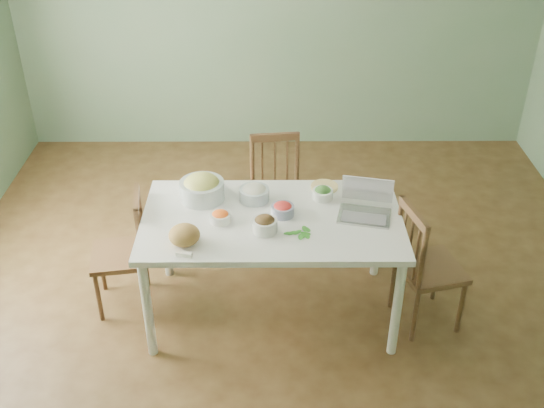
{
  "coord_description": "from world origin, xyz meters",
  "views": [
    {
      "loc": [
        -0.09,
        -3.55,
        3.07
      ],
      "look_at": [
        -0.07,
        -0.11,
        0.88
      ],
      "focal_mm": 42.67,
      "sensor_mm": 36.0,
      "label": 1
    }
  ],
  "objects_px": {
    "chair_left": "(119,253)",
    "bread_boule": "(184,235)",
    "bowl_squash": "(202,187)",
    "chair_far": "(277,198)",
    "chair_right": "(431,266)",
    "laptop": "(365,202)",
    "dining_table": "(272,266)"
  },
  "relations": [
    {
      "from": "chair_left",
      "to": "bread_boule",
      "type": "height_order",
      "value": "bread_boule"
    },
    {
      "from": "chair_left",
      "to": "bowl_squash",
      "type": "distance_m",
      "value": 0.74
    },
    {
      "from": "chair_far",
      "to": "chair_right",
      "type": "relative_size",
      "value": 1.0
    },
    {
      "from": "chair_right",
      "to": "laptop",
      "type": "height_order",
      "value": "laptop"
    },
    {
      "from": "chair_far",
      "to": "chair_left",
      "type": "xyz_separation_m",
      "value": [
        -1.09,
        -0.66,
        -0.02
      ]
    },
    {
      "from": "chair_left",
      "to": "bread_boule",
      "type": "relative_size",
      "value": 4.59
    },
    {
      "from": "dining_table",
      "to": "bread_boule",
      "type": "height_order",
      "value": "bread_boule"
    },
    {
      "from": "laptop",
      "to": "bowl_squash",
      "type": "bearing_deg",
      "value": -179.66
    },
    {
      "from": "bread_boule",
      "to": "chair_far",
      "type": "bearing_deg",
      "value": 61.31
    },
    {
      "from": "laptop",
      "to": "chair_far",
      "type": "bearing_deg",
      "value": 138.45
    },
    {
      "from": "dining_table",
      "to": "bowl_squash",
      "type": "xyz_separation_m",
      "value": [
        -0.46,
        0.23,
        0.48
      ]
    },
    {
      "from": "bread_boule",
      "to": "bowl_squash",
      "type": "distance_m",
      "value": 0.52
    },
    {
      "from": "dining_table",
      "to": "chair_far",
      "type": "bearing_deg",
      "value": 86.75
    },
    {
      "from": "laptop",
      "to": "bread_boule",
      "type": "bearing_deg",
      "value": -153.19
    },
    {
      "from": "chair_far",
      "to": "bowl_squash",
      "type": "distance_m",
      "value": 0.84
    },
    {
      "from": "bread_boule",
      "to": "bowl_squash",
      "type": "xyz_separation_m",
      "value": [
        0.06,
        0.51,
        0.02
      ]
    },
    {
      "from": "bread_boule",
      "to": "dining_table",
      "type": "bearing_deg",
      "value": 28.23
    },
    {
      "from": "chair_right",
      "to": "laptop",
      "type": "bearing_deg",
      "value": 63.73
    },
    {
      "from": "chair_right",
      "to": "bread_boule",
      "type": "height_order",
      "value": "chair_right"
    },
    {
      "from": "chair_left",
      "to": "laptop",
      "type": "distance_m",
      "value": 1.7
    },
    {
      "from": "chair_far",
      "to": "chair_right",
      "type": "distance_m",
      "value": 1.31
    },
    {
      "from": "dining_table",
      "to": "chair_far",
      "type": "xyz_separation_m",
      "value": [
        0.04,
        0.76,
        0.07
      ]
    },
    {
      "from": "chair_far",
      "to": "chair_left",
      "type": "height_order",
      "value": "chair_far"
    },
    {
      "from": "laptop",
      "to": "dining_table",
      "type": "bearing_deg",
      "value": -167.38
    },
    {
      "from": "chair_far",
      "to": "chair_right",
      "type": "height_order",
      "value": "chair_right"
    },
    {
      "from": "chair_far",
      "to": "chair_left",
      "type": "distance_m",
      "value": 1.27
    },
    {
      "from": "bread_boule",
      "to": "bowl_squash",
      "type": "height_order",
      "value": "bowl_squash"
    },
    {
      "from": "bowl_squash",
      "to": "bread_boule",
      "type": "bearing_deg",
      "value": -96.9
    },
    {
      "from": "chair_left",
      "to": "chair_far",
      "type": "bearing_deg",
      "value": 112.81
    },
    {
      "from": "chair_right",
      "to": "bread_boule",
      "type": "bearing_deg",
      "value": 82.26
    },
    {
      "from": "chair_left",
      "to": "chair_right",
      "type": "height_order",
      "value": "chair_right"
    },
    {
      "from": "chair_far",
      "to": "bread_boule",
      "type": "distance_m",
      "value": 1.25
    }
  ]
}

